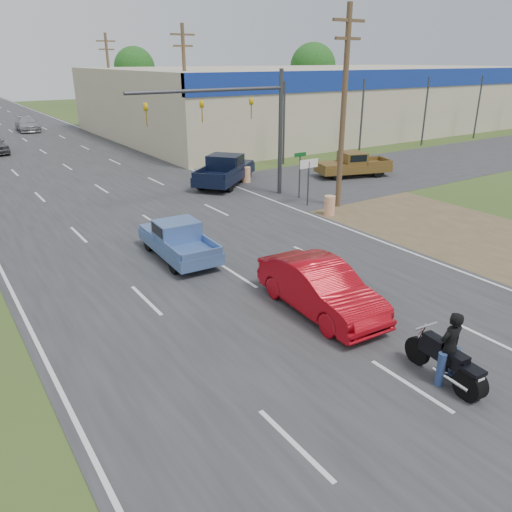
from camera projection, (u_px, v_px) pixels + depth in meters
ground at (410, 386)px, 12.25m from camera, size 200.00×200.00×0.00m
main_road at (43, 152)px, 43.14m from camera, size 15.00×180.00×0.02m
cross_road at (137, 212)px, 26.15m from camera, size 120.00×10.00×0.02m
dirt_verge at (399, 215)px, 25.66m from camera, size 8.00×18.00×0.01m
big_box_store at (326, 97)px, 58.42m from camera, size 50.00×28.10×6.60m
utility_pole_1 at (344, 105)px, 25.24m from camera, size 2.00×0.28×10.00m
utility_pole_2 at (185, 88)px, 39.15m from camera, size 2.00×0.28×10.00m
utility_pole_3 at (110, 81)px, 53.06m from camera, size 2.00×0.28×10.00m
tree_3 at (313, 66)px, 92.49m from camera, size 8.40×8.40×10.40m
tree_5 at (135, 67)px, 98.99m from camera, size 7.98×7.98×9.88m
barrel_0 at (329, 206)px, 25.47m from camera, size 0.56×0.56×1.00m
barrel_1 at (246, 175)px, 32.24m from camera, size 0.56×0.56×1.00m
lane_sign at (309, 171)px, 26.60m from camera, size 1.20×0.08×2.52m
street_name_sign at (300, 170)px, 28.18m from camera, size 0.80×0.08×2.61m
signal_mast at (240, 113)px, 26.62m from camera, size 9.12×0.40×7.00m
red_convertible at (320, 288)px, 15.57m from camera, size 1.98×5.00×1.62m
motorcycle at (450, 365)px, 12.12m from camera, size 0.75×2.43×1.23m
rider at (449, 350)px, 12.05m from camera, size 0.71×0.50×1.85m
blue_pickup at (177, 239)px, 19.94m from camera, size 1.99×4.68×1.53m
navy_pickup at (226, 169)px, 31.61m from camera, size 5.80×5.25×1.88m
brown_pickup at (352, 164)px, 33.72m from camera, size 5.32×3.30×1.65m
distant_car_silver at (27, 124)px, 54.99m from camera, size 2.38×5.36×1.53m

